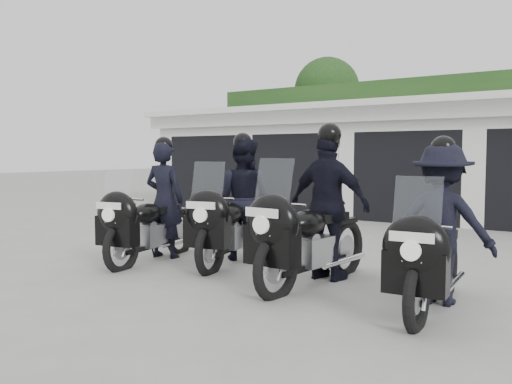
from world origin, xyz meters
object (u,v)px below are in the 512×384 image
Objects in this scene: police_bike_a at (153,210)px; police_bike_c at (321,213)px; police_bike_d at (438,232)px; police_bike_b at (237,206)px.

police_bike_a is 0.93× the size of police_bike_c.
police_bike_a is 4.39m from police_bike_d.
police_bike_c reaches higher than police_bike_b.
police_bike_a is 1.03× the size of police_bike_d.
police_bike_c reaches higher than police_bike_d.
police_bike_b is at bearing 168.35° from police_bike_c.
police_bike_d is at bearing -24.87° from police_bike_b.
police_bike_b is 3.35m from police_bike_d.
police_bike_a is at bearing -171.61° from police_bike_c.
police_bike_c is at bearing 165.80° from police_bike_d.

